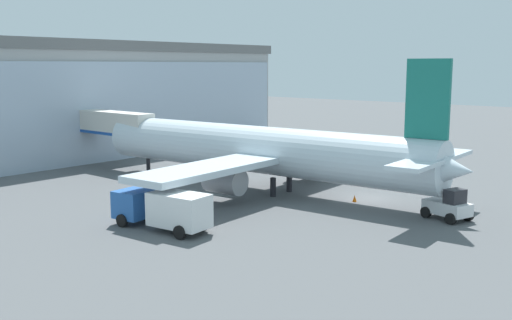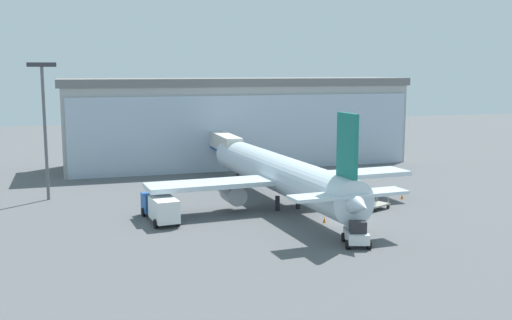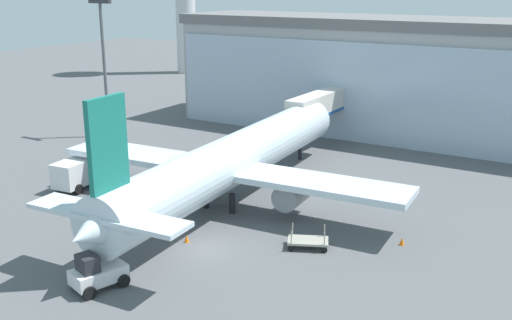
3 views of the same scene
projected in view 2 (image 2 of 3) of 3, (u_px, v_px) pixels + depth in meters
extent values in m
plane|color=#545659|center=(340.00, 222.00, 59.90)|extent=(240.00, 240.00, 0.00)
cube|color=#A2A2A2|center=(237.00, 125.00, 96.00)|extent=(53.87, 13.20, 12.58)
cube|color=#AABACE|center=(249.00, 133.00, 90.02)|extent=(52.65, 0.91, 11.32)
cube|color=slate|center=(237.00, 82.00, 94.97)|extent=(54.95, 13.47, 1.20)
cube|color=beige|center=(224.00, 142.00, 84.91)|extent=(2.20, 12.63, 2.40)
cube|color=#194799|center=(224.00, 150.00, 85.07)|extent=(2.25, 12.63, 0.30)
cylinder|color=#4C4C51|center=(216.00, 159.00, 89.85)|extent=(0.70, 0.70, 3.70)
cylinder|color=#59595E|center=(45.00, 134.00, 69.14)|extent=(0.36, 0.36, 15.43)
cube|color=#333338|center=(42.00, 65.00, 67.95)|extent=(3.20, 0.40, 0.50)
cylinder|color=silver|center=(278.00, 173.00, 67.13)|extent=(6.52, 33.71, 4.10)
cone|color=silver|center=(231.00, 154.00, 82.58)|extent=(4.31, 3.29, 4.10)
cone|color=silver|center=(355.00, 204.00, 51.67)|extent=(3.97, 4.26, 3.69)
cube|color=silver|center=(284.00, 179.00, 65.64)|extent=(30.55, 6.39, 0.50)
cube|color=silver|center=(349.00, 195.00, 52.50)|extent=(11.14, 3.19, 0.30)
cube|color=#197266|center=(347.00, 145.00, 52.32)|extent=(0.59, 3.22, 5.70)
cylinder|color=gray|center=(233.00, 194.00, 64.26)|extent=(2.33, 3.34, 2.10)
cylinder|color=gray|center=(329.00, 187.00, 68.35)|extent=(2.33, 3.34, 2.10)
cylinder|color=black|center=(277.00, 203.00, 64.65)|extent=(0.50, 0.50, 1.60)
cylinder|color=black|center=(298.00, 202.00, 65.52)|extent=(0.50, 0.50, 1.60)
cylinder|color=black|center=(238.00, 177.00, 80.24)|extent=(0.40, 0.40, 1.60)
cube|color=#2659A5|center=(153.00, 202.00, 62.52)|extent=(2.45, 2.45, 1.90)
cube|color=white|center=(164.00, 209.00, 58.69)|extent=(2.66, 4.23, 2.20)
cylinder|color=black|center=(143.00, 212.00, 62.22)|extent=(0.40, 0.93, 0.90)
cylinder|color=black|center=(164.00, 210.00, 63.10)|extent=(0.40, 0.93, 0.90)
cylinder|color=black|center=(156.00, 224.00, 57.51)|extent=(0.40, 0.93, 0.90)
cylinder|color=black|center=(178.00, 221.00, 58.39)|extent=(0.40, 0.93, 0.90)
cube|color=#9E998C|center=(377.00, 205.00, 65.33)|extent=(3.21, 2.64, 0.16)
cylinder|color=black|center=(377.00, 205.00, 66.65)|extent=(0.45, 0.30, 0.44)
cylinder|color=#9E998C|center=(378.00, 197.00, 66.53)|extent=(0.08, 0.08, 0.90)
cylinder|color=black|center=(388.00, 207.00, 65.59)|extent=(0.45, 0.30, 0.44)
cylinder|color=#9E998C|center=(388.00, 199.00, 65.47)|extent=(0.08, 0.08, 0.90)
cylinder|color=black|center=(365.00, 208.00, 65.16)|extent=(0.45, 0.30, 0.44)
cylinder|color=#9E998C|center=(365.00, 200.00, 65.04)|extent=(0.08, 0.08, 0.90)
cylinder|color=black|center=(376.00, 210.00, 64.11)|extent=(0.45, 0.30, 0.44)
cylinder|color=#9E998C|center=(376.00, 202.00, 63.98)|extent=(0.08, 0.08, 0.90)
cube|color=silver|center=(356.00, 236.00, 51.91)|extent=(2.64, 3.58, 0.90)
cube|color=#26262B|center=(358.00, 227.00, 51.14)|extent=(1.63, 1.36, 1.00)
cylinder|color=black|center=(344.00, 237.00, 53.08)|extent=(0.56, 0.87, 0.80)
cylinder|color=black|center=(364.00, 237.00, 53.10)|extent=(0.56, 0.87, 0.80)
cylinder|color=black|center=(348.00, 244.00, 50.87)|extent=(0.56, 0.87, 0.80)
cylinder|color=black|center=(369.00, 244.00, 50.88)|extent=(0.56, 0.87, 0.80)
cone|color=orange|center=(324.00, 220.00, 59.66)|extent=(0.36, 0.36, 0.55)
cone|color=orange|center=(402.00, 197.00, 70.58)|extent=(0.36, 0.36, 0.55)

